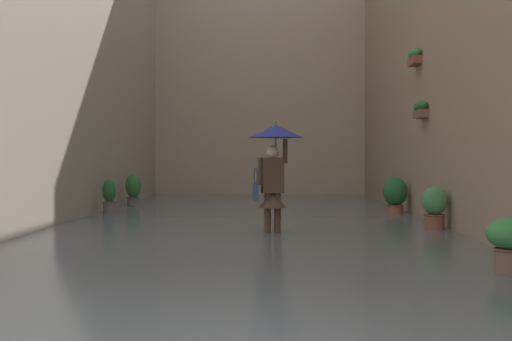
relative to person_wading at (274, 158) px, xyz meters
name	(u,v)px	position (x,y,z in m)	size (l,w,h in m)	color
ground_plane	(250,226)	(0.52, -2.44, -1.45)	(60.00, 60.00, 0.00)	#605B56
flood_water	(250,223)	(0.52, -2.44, -1.39)	(8.40, 26.40, 0.12)	#515B60
building_facade_left	(472,15)	(-4.18, -2.43, 3.02)	(2.04, 24.40, 8.95)	gray
building_facade_far	(260,40)	(0.52, -13.54, 4.40)	(11.20, 1.80, 11.71)	tan
person_wading	(274,158)	(0.00, 0.00, 0.00)	(0.97, 0.97, 2.11)	black
potted_plant_mid_left	(435,209)	(-3.00, -0.66, -0.94)	(0.48, 0.48, 0.92)	brown
potted_plant_mid_right	(109,198)	(3.96, -4.15, -0.96)	(0.32, 0.32, 0.94)	#66605B
potted_plant_far_right	(133,190)	(3.92, -6.79, -0.91)	(0.43, 0.43, 1.00)	#66605B
potted_plant_far_left	(511,244)	(-2.75, 4.20, -0.99)	(0.58, 0.58, 0.77)	brown
potted_plant_near_left	(395,195)	(-2.92, -4.40, -0.90)	(0.60, 0.60, 0.98)	#9E563D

